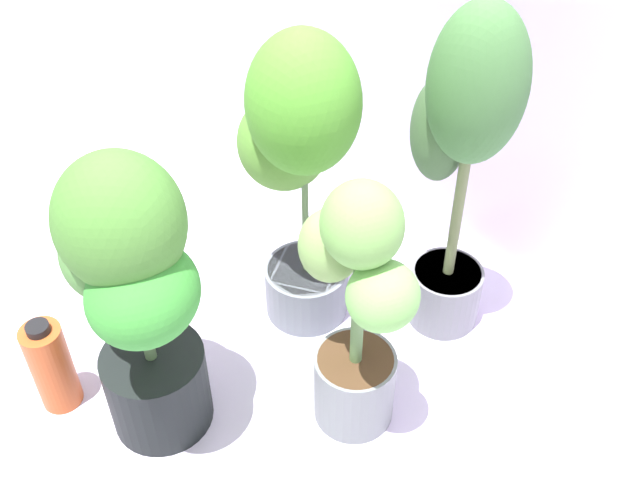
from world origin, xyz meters
name	(u,v)px	position (x,y,z in m)	size (l,w,h in m)	color
ground_plane	(302,447)	(0.00, 0.00, 0.00)	(8.00, 8.00, 0.00)	silver
potted_plant_front_left	(134,285)	(-0.32, -0.14, 0.44)	(0.40, 0.33, 0.76)	black
potted_plant_back_center	(461,150)	(0.01, 0.56, 0.54)	(0.33, 0.26, 0.91)	slate
potted_plant_back_left	(299,154)	(-0.30, 0.35, 0.50)	(0.39, 0.32, 0.82)	slate
potted_plant_center	(357,310)	(0.03, 0.15, 0.36)	(0.35, 0.22, 0.69)	slate
nutrient_bottle	(51,366)	(-0.54, -0.27, 0.13)	(0.10, 0.10, 0.27)	#C55123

